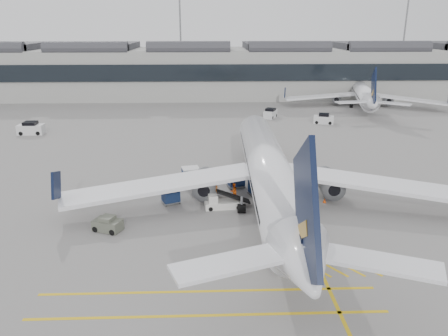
{
  "coord_description": "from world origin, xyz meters",
  "views": [
    {
      "loc": [
        2.18,
        -34.61,
        16.7
      ],
      "look_at": [
        3.54,
        3.59,
        4.0
      ],
      "focal_mm": 35.0,
      "sensor_mm": 36.0,
      "label": 1
    }
  ],
  "objects_px": {
    "belt_loader": "(223,202)",
    "ramp_agent_b": "(234,191)",
    "pushback_tug": "(108,224)",
    "ramp_agent_a": "(215,190)",
    "baggage_cart_a": "(257,186)",
    "airliner_main": "(269,172)"
  },
  "relations": [
    {
      "from": "belt_loader",
      "to": "ramp_agent_b",
      "type": "height_order",
      "value": "belt_loader"
    },
    {
      "from": "ramp_agent_b",
      "to": "pushback_tug",
      "type": "bearing_deg",
      "value": -1.97
    },
    {
      "from": "ramp_agent_a",
      "to": "pushback_tug",
      "type": "height_order",
      "value": "ramp_agent_a"
    },
    {
      "from": "ramp_agent_b",
      "to": "ramp_agent_a",
      "type": "bearing_deg",
      "value": -36.76
    },
    {
      "from": "belt_loader",
      "to": "baggage_cart_a",
      "type": "relative_size",
      "value": 2.34
    },
    {
      "from": "ramp_agent_b",
      "to": "pushback_tug",
      "type": "relative_size",
      "value": 0.61
    },
    {
      "from": "pushback_tug",
      "to": "ramp_agent_a",
      "type": "bearing_deg",
      "value": 58.6
    },
    {
      "from": "airliner_main",
      "to": "ramp_agent_a",
      "type": "bearing_deg",
      "value": 163.15
    },
    {
      "from": "ramp_agent_a",
      "to": "pushback_tug",
      "type": "bearing_deg",
      "value": 162.29
    },
    {
      "from": "baggage_cart_a",
      "to": "ramp_agent_a",
      "type": "distance_m",
      "value": 4.34
    },
    {
      "from": "airliner_main",
      "to": "ramp_agent_b",
      "type": "bearing_deg",
      "value": 155.86
    },
    {
      "from": "belt_loader",
      "to": "baggage_cart_a",
      "type": "distance_m",
      "value": 4.86
    },
    {
      "from": "baggage_cart_a",
      "to": "ramp_agent_b",
      "type": "distance_m",
      "value": 2.64
    },
    {
      "from": "belt_loader",
      "to": "pushback_tug",
      "type": "xyz_separation_m",
      "value": [
        -9.86,
        -4.5,
        0.06
      ]
    },
    {
      "from": "ramp_agent_a",
      "to": "ramp_agent_b",
      "type": "relative_size",
      "value": 1.14
    },
    {
      "from": "airliner_main",
      "to": "baggage_cart_a",
      "type": "height_order",
      "value": "airliner_main"
    },
    {
      "from": "airliner_main",
      "to": "pushback_tug",
      "type": "distance_m",
      "value": 15.44
    },
    {
      "from": "airliner_main",
      "to": "ramp_agent_a",
      "type": "distance_m",
      "value": 5.86
    },
    {
      "from": "airliner_main",
      "to": "baggage_cart_a",
      "type": "bearing_deg",
      "value": 109.33
    },
    {
      "from": "airliner_main",
      "to": "pushback_tug",
      "type": "height_order",
      "value": "airliner_main"
    },
    {
      "from": "belt_loader",
      "to": "ramp_agent_a",
      "type": "relative_size",
      "value": 2.39
    },
    {
      "from": "baggage_cart_a",
      "to": "ramp_agent_a",
      "type": "relative_size",
      "value": 1.02
    }
  ]
}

